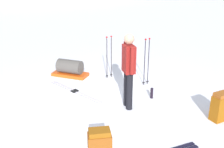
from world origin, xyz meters
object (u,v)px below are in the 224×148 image
ski_pair_far (75,92)px  ski_poles_planted_near (147,59)px  gear_sled (70,69)px  ski_poles_planted_far (109,55)px  backpack_large_dark (220,107)px  skier_standing (129,68)px  thermos_bottle (152,93)px

ski_pair_far → ski_poles_planted_near: 2.07m
gear_sled → ski_poles_planted_far: bearing=-24.5°
backpack_large_dark → ski_poles_planted_near: 2.35m
skier_standing → backpack_large_dark: size_ratio=2.74×
backpack_large_dark → gear_sled: (-2.47, 3.50, -0.08)m
ski_pair_far → gear_sled: bearing=84.9°
skier_standing → backpack_large_dark: (1.58, -1.14, -0.65)m
ski_poles_planted_far → ski_poles_planted_near: bearing=-45.5°
backpack_large_dark → ski_poles_planted_near: size_ratio=0.48×
backpack_large_dark → ski_poles_planted_far: bearing=115.1°
thermos_bottle → ski_pair_far: bearing=151.4°
ski_pair_far → thermos_bottle: thermos_bottle is taller
skier_standing → gear_sled: (-0.89, 2.36, -0.73)m
ski_poles_planted_near → thermos_bottle: (-0.23, -0.84, -0.59)m
ski_pair_far → gear_sled: gear_sled is taller
ski_poles_planted_near → ski_poles_planted_far: bearing=134.5°
ski_pair_far → thermos_bottle: (1.72, -0.93, 0.12)m
ski_poles_planted_far → thermos_bottle: 1.82m
ski_poles_planted_near → ski_pair_far: bearing=177.2°
backpack_large_dark → gear_sled: backpack_large_dark is taller
ski_pair_far → ski_poles_planted_far: 1.51m
gear_sled → thermos_bottle: bearing=-52.8°
ski_poles_planted_far → ski_pair_far: bearing=-148.8°
ski_pair_far → thermos_bottle: 1.96m
skier_standing → ski_poles_planted_far: size_ratio=1.39×
ski_poles_planted_near → backpack_large_dark: bearing=-74.2°
backpack_large_dark → gear_sled: size_ratio=0.57×
ski_poles_planted_near → ski_poles_planted_far: size_ratio=1.05×
ski_poles_planted_near → ski_poles_planted_far: 1.12m
ski_poles_planted_far → gear_sled: (-1.05, 0.48, -0.46)m
ski_pair_far → thermos_bottle: bearing=-28.6°
ski_poles_planted_far → backpack_large_dark: bearing=-64.9°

